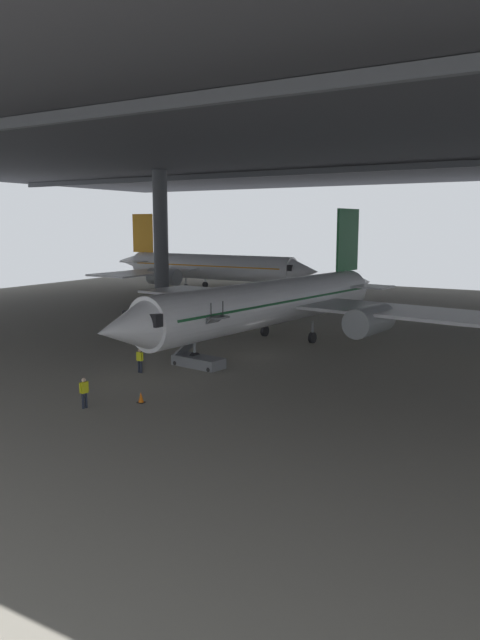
{
  "coord_description": "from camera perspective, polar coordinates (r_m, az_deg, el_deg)",
  "views": [
    {
      "loc": [
        21.27,
        -37.42,
        9.54
      ],
      "look_at": [
        -0.49,
        0.18,
        2.5
      ],
      "focal_mm": 32.95,
      "sensor_mm": 36.0,
      "label": 1
    }
  ],
  "objects": [
    {
      "name": "hangar_structure",
      "position": [
        55.96,
        7.66,
        16.73
      ],
      "size": [
        121.0,
        99.0,
        17.59
      ],
      "color": "#4C4F54",
      "rests_on": "ground_plane"
    },
    {
      "name": "crew_worker_near_nose",
      "position": [
        32.07,
        -14.9,
        -6.68
      ],
      "size": [
        0.3,
        0.54,
        1.65
      ],
      "color": "#232838",
      "rests_on": "ground_plane"
    },
    {
      "name": "traffic_cone_orange",
      "position": [
        32.56,
        -9.6,
        -7.44
      ],
      "size": [
        0.36,
        0.36,
        0.6
      ],
      "color": "black",
      "rests_on": "ground_plane"
    },
    {
      "name": "crew_worker_by_stairs",
      "position": [
        38.9,
        -9.7,
        -3.77
      ],
      "size": [
        0.55,
        0.24,
        1.58
      ],
      "color": "#232838",
      "rests_on": "ground_plane"
    },
    {
      "name": "airplane_main",
      "position": [
        47.5,
        3.39,
        1.73
      ],
      "size": [
        34.25,
        35.19,
        11.08
      ],
      "color": "white",
      "rests_on": "ground_plane"
    },
    {
      "name": "boarding_stairs",
      "position": [
        40.06,
        -4.0,
        -3.53
      ],
      "size": [
        4.27,
        2.01,
        4.58
      ],
      "color": "slate",
      "rests_on": "ground_plane"
    },
    {
      "name": "ground_plane",
      "position": [
        44.09,
        0.44,
        -3.3
      ],
      "size": [
        110.0,
        110.0,
        0.0
      ],
      "primitive_type": "plane",
      "color": "gray"
    },
    {
      "name": "airplane_distant",
      "position": [
        87.61,
        -3.27,
        5.18
      ],
      "size": [
        35.92,
        34.63,
        11.28
      ],
      "color": "white",
      "rests_on": "ground_plane"
    }
  ]
}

